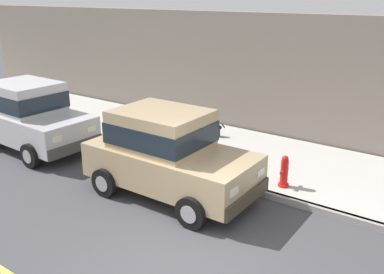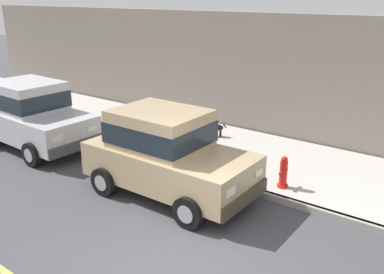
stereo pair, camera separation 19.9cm
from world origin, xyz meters
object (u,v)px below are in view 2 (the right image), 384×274
Objects in this scene: car_tan_hatchback at (166,152)px; dog_black at (214,127)px; car_silver_hatchback at (32,114)px; fire_hydrant at (283,173)px.

car_tan_hatchback reaches higher than dog_black.
car_silver_hatchback is 7.17m from fire_hydrant.
dog_black is (3.55, 1.15, -0.55)m from car_tan_hatchback.
car_tan_hatchback and car_silver_hatchback have the same top height.
fire_hydrant is (1.56, -2.03, -0.50)m from car_tan_hatchback.
dog_black is at bearing 17.97° from car_tan_hatchback.
car_tan_hatchback is 3.77m from dog_black.
car_silver_hatchback is at bearing 89.64° from car_tan_hatchback.
car_tan_hatchback is at bearing 127.68° from fire_hydrant.
car_tan_hatchback is 5.34× the size of dog_black.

